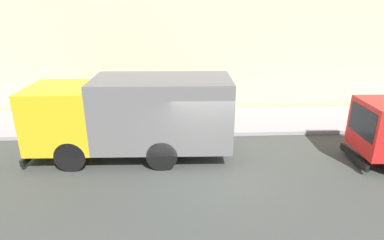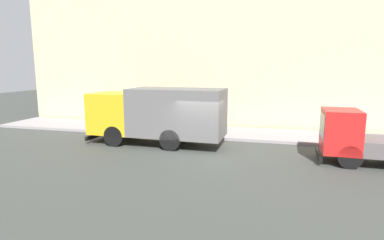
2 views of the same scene
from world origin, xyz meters
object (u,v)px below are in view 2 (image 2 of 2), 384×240
(small_flatbed_truck, at_px, (365,139))
(pedestrian_walking, at_px, (157,116))
(street_sign_post, at_px, (202,110))
(traffic_cone_orange, at_px, (109,125))
(large_utility_truck, at_px, (158,113))

(small_flatbed_truck, bearing_deg, pedestrian_walking, 72.84)
(small_flatbed_truck, bearing_deg, street_sign_post, 69.81)
(pedestrian_walking, distance_m, traffic_cone_orange, 3.28)
(large_utility_truck, bearing_deg, street_sign_post, -40.26)
(pedestrian_walking, height_order, traffic_cone_orange, pedestrian_walking)
(pedestrian_walking, relative_size, traffic_cone_orange, 3.17)
(large_utility_truck, height_order, small_flatbed_truck, large_utility_truck)
(traffic_cone_orange, xyz_separation_m, street_sign_post, (-0.25, -6.18, 1.16))
(small_flatbed_truck, xyz_separation_m, pedestrian_walking, (3.72, 10.79, 0.04))
(pedestrian_walking, distance_m, street_sign_post, 3.07)
(large_utility_truck, xyz_separation_m, small_flatbed_truck, (-1.06, -9.69, -0.61))
(traffic_cone_orange, relative_size, street_sign_post, 0.23)
(large_utility_truck, bearing_deg, traffic_cone_orange, 62.61)
(large_utility_truck, distance_m, traffic_cone_orange, 5.06)
(large_utility_truck, relative_size, street_sign_post, 3.00)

